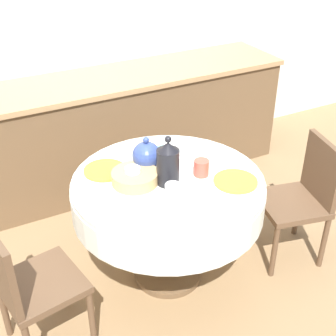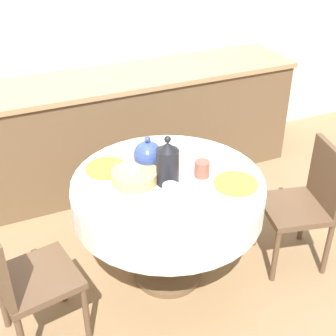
{
  "view_description": "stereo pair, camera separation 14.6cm",
  "coord_description": "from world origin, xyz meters",
  "px_view_note": "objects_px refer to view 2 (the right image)",
  "views": [
    {
      "loc": [
        -1.06,
        -2.01,
        2.21
      ],
      "look_at": [
        0.0,
        0.0,
        0.82
      ],
      "focal_mm": 50.0,
      "sensor_mm": 36.0,
      "label": 1
    },
    {
      "loc": [
        -0.93,
        -2.07,
        2.21
      ],
      "look_at": [
        0.0,
        0.0,
        0.82
      ],
      "focal_mm": 50.0,
      "sensor_mm": 36.0,
      "label": 2
    }
  ],
  "objects_px": {
    "chair_left": "(307,200)",
    "coffee_carafe": "(168,163)",
    "chair_right": "(22,276)",
    "teapot": "(148,155)"
  },
  "relations": [
    {
      "from": "chair_left",
      "to": "coffee_carafe",
      "type": "distance_m",
      "value": 0.99
    },
    {
      "from": "chair_left",
      "to": "coffee_carafe",
      "type": "relative_size",
      "value": 2.83
    },
    {
      "from": "chair_left",
      "to": "chair_right",
      "type": "relative_size",
      "value": 1.0
    },
    {
      "from": "teapot",
      "to": "chair_left",
      "type": "bearing_deg",
      "value": -21.21
    },
    {
      "from": "chair_right",
      "to": "coffee_carafe",
      "type": "relative_size",
      "value": 2.83
    },
    {
      "from": "coffee_carafe",
      "to": "chair_left",
      "type": "bearing_deg",
      "value": -11.17
    },
    {
      "from": "chair_left",
      "to": "coffee_carafe",
      "type": "height_order",
      "value": "coffee_carafe"
    },
    {
      "from": "chair_right",
      "to": "chair_left",
      "type": "bearing_deg",
      "value": 78.61
    },
    {
      "from": "chair_left",
      "to": "coffee_carafe",
      "type": "bearing_deg",
      "value": 91.89
    },
    {
      "from": "chair_right",
      "to": "coffee_carafe",
      "type": "height_order",
      "value": "coffee_carafe"
    }
  ]
}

